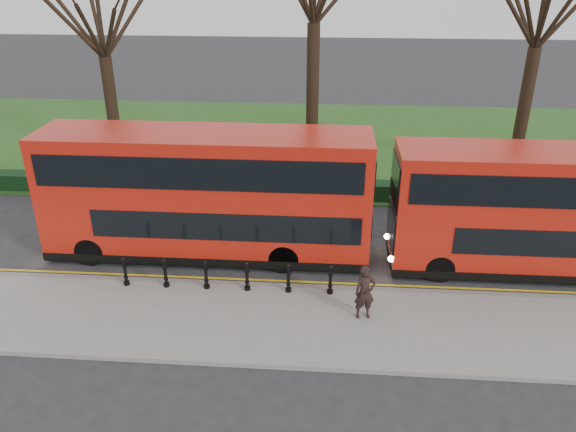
# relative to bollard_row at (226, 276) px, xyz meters

# --- Properties ---
(ground) EXTENTS (120.00, 120.00, 0.00)m
(ground) POSITION_rel_bollard_row_xyz_m (0.34, 1.35, -0.65)
(ground) COLOR #28282B
(ground) RESTS_ON ground
(pavement) EXTENTS (60.00, 4.00, 0.15)m
(pavement) POSITION_rel_bollard_row_xyz_m (0.34, -1.65, -0.57)
(pavement) COLOR gray
(pavement) RESTS_ON ground
(kerb) EXTENTS (60.00, 0.25, 0.16)m
(kerb) POSITION_rel_bollard_row_xyz_m (0.34, 0.35, -0.57)
(kerb) COLOR slate
(kerb) RESTS_ON ground
(grass_verge) EXTENTS (60.00, 18.00, 0.06)m
(grass_verge) POSITION_rel_bollard_row_xyz_m (0.34, 16.35, -0.62)
(grass_verge) COLOR #254E1A
(grass_verge) RESTS_ON ground
(hedge) EXTENTS (60.00, 0.90, 0.80)m
(hedge) POSITION_rel_bollard_row_xyz_m (0.34, 8.15, -0.25)
(hedge) COLOR black
(hedge) RESTS_ON ground
(yellow_line_outer) EXTENTS (60.00, 0.10, 0.01)m
(yellow_line_outer) POSITION_rel_bollard_row_xyz_m (0.34, 0.65, -0.64)
(yellow_line_outer) COLOR yellow
(yellow_line_outer) RESTS_ON ground
(yellow_line_inner) EXTENTS (60.00, 0.10, 0.01)m
(yellow_line_inner) POSITION_rel_bollard_row_xyz_m (0.34, 0.85, -0.64)
(yellow_line_inner) COLOR yellow
(yellow_line_inner) RESTS_ON ground
(tree_left) EXTENTS (6.60, 6.60, 10.31)m
(tree_left) POSITION_rel_bollard_row_xyz_m (-7.66, 11.35, 6.84)
(tree_left) COLOR black
(tree_left) RESTS_ON ground
(bollard_row) EXTENTS (6.92, 0.15, 1.00)m
(bollard_row) POSITION_rel_bollard_row_xyz_m (0.00, 0.00, 0.00)
(bollard_row) COLOR black
(bollard_row) RESTS_ON pavement
(bus_lead) EXTENTS (11.65, 2.67, 4.64)m
(bus_lead) POSITION_rel_bollard_row_xyz_m (-1.10, 2.65, 1.69)
(bus_lead) COLOR red
(bus_lead) RESTS_ON ground
(bus_rear) EXTENTS (10.97, 2.52, 4.36)m
(bus_rear) POSITION_rel_bollard_row_xyz_m (10.95, 2.37, 1.55)
(bus_rear) COLOR red
(bus_rear) RESTS_ON ground
(pedestrian) EXTENTS (0.71, 0.55, 1.74)m
(pedestrian) POSITION_rel_bollard_row_xyz_m (4.41, -1.23, 0.37)
(pedestrian) COLOR black
(pedestrian) RESTS_ON pavement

